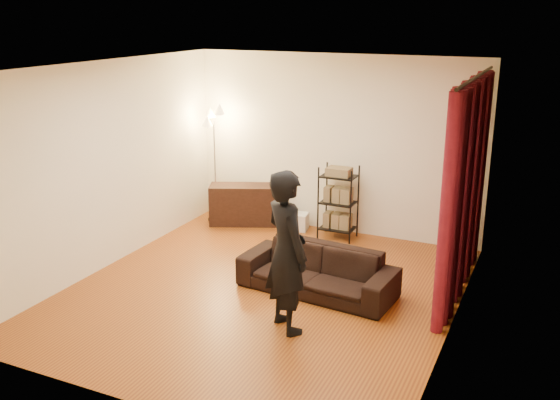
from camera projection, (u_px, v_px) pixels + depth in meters
The scene contains 14 objects.
floor at pixel (262, 291), 7.62m from camera, with size 5.00×5.00×0.00m, color #934F15.
ceiling at pixel (260, 67), 6.83m from camera, with size 5.00×5.00×0.00m, color white.
wall_back at pixel (335, 145), 9.40m from camera, with size 5.00×5.00×0.00m, color #F3ECCE.
wall_front at pixel (124, 260), 5.05m from camera, with size 5.00×5.00×0.00m, color #F3ECCE.
wall_left at pixel (107, 166), 8.13m from camera, with size 5.00×5.00×0.00m, color #F3ECCE.
wall_right at pixel (460, 210), 6.32m from camera, with size 5.00×5.00×0.00m, color #F3ECCE.
curtain_rod at pixel (477, 77), 6.98m from camera, with size 0.04×0.04×2.65m, color black.
curtain at pixel (465, 188), 7.37m from camera, with size 0.22×2.65×2.55m, color maroon, non-canonical shape.
sofa at pixel (317, 271), 7.54m from camera, with size 1.90×0.74×0.55m, color black.
person at pixel (287, 252), 6.50m from camera, with size 0.64×0.42×1.76m, color black.
media_cabinet at pixel (245, 205), 9.96m from camera, with size 1.10×0.41×0.64m, color black.
storage_boxes at pixel (297, 221), 9.72m from camera, with size 0.33×0.26×0.27m, color beige, non-canonical shape.
wire_shelf at pixel (338, 203), 9.27m from camera, with size 0.50×0.35×1.11m, color black, non-canonical shape.
floor_lamp at pixel (215, 165), 9.95m from camera, with size 0.33×0.33×1.84m, color silver, non-canonical shape.
Camera 1 is at (3.11, -6.23, 3.29)m, focal length 40.00 mm.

